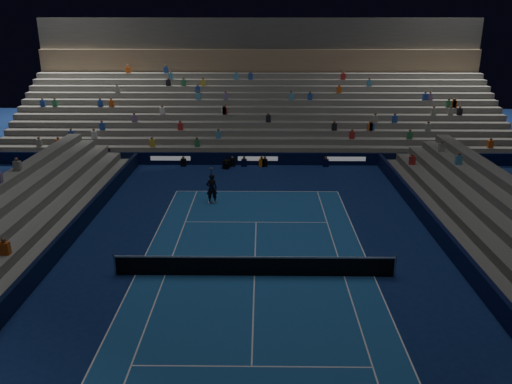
{
  "coord_description": "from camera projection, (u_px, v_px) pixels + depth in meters",
  "views": [
    {
      "loc": [
        0.32,
        -20.71,
        11.25
      ],
      "look_at": [
        0.0,
        6.0,
        2.0
      ],
      "focal_mm": 35.53,
      "sensor_mm": 36.0,
      "label": 1
    }
  ],
  "objects": [
    {
      "name": "tennis_net",
      "position": [
        254.0,
        266.0,
        23.08
      ],
      "size": [
        12.9,
        0.1,
        1.1
      ],
      "color": "#B2B2B7",
      "rests_on": "ground"
    },
    {
      "name": "sponsor_barrier_east",
      "position": [
        468.0,
        267.0,
        22.98
      ],
      "size": [
        0.25,
        37.0,
        1.0
      ],
      "primitive_type": "cube",
      "color": "black",
      "rests_on": "ground"
    },
    {
      "name": "court_surface",
      "position": [
        254.0,
        276.0,
        23.25
      ],
      "size": [
        10.97,
        23.77,
        0.01
      ],
      "primitive_type": "cube",
      "color": "#194D8C",
      "rests_on": "ground"
    },
    {
      "name": "ground",
      "position": [
        254.0,
        276.0,
        23.25
      ],
      "size": [
        90.0,
        90.0,
        0.0
      ],
      "primitive_type": "plane",
      "color": "#0D1E4F",
      "rests_on": "ground"
    },
    {
      "name": "broadcast_camera",
      "position": [
        226.0,
        164.0,
        39.64
      ],
      "size": [
        0.6,
        1.01,
        0.66
      ],
      "color": "black",
      "rests_on": "ground"
    },
    {
      "name": "sponsor_barrier_west",
      "position": [
        43.0,
        265.0,
        23.19
      ],
      "size": [
        0.25,
        37.0,
        1.0
      ],
      "primitive_type": "cube",
      "color": "black",
      "rests_on": "ground"
    },
    {
      "name": "grandstand_main",
      "position": [
        259.0,
        104.0,
        48.51
      ],
      "size": [
        44.0,
        15.2,
        11.2
      ],
      "color": "slate",
      "rests_on": "ground"
    },
    {
      "name": "tennis_player",
      "position": [
        212.0,
        189.0,
        32.02
      ],
      "size": [
        0.8,
        0.63,
        1.94
      ],
      "primitive_type": "imported",
      "rotation": [
        0.0,
        0.0,
        3.4
      ],
      "color": "black",
      "rests_on": "ground"
    },
    {
      "name": "sponsor_barrier_far",
      "position": [
        258.0,
        159.0,
        40.57
      ],
      "size": [
        44.0,
        0.25,
        1.0
      ],
      "primitive_type": "cube",
      "color": "black",
      "rests_on": "ground"
    }
  ]
}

